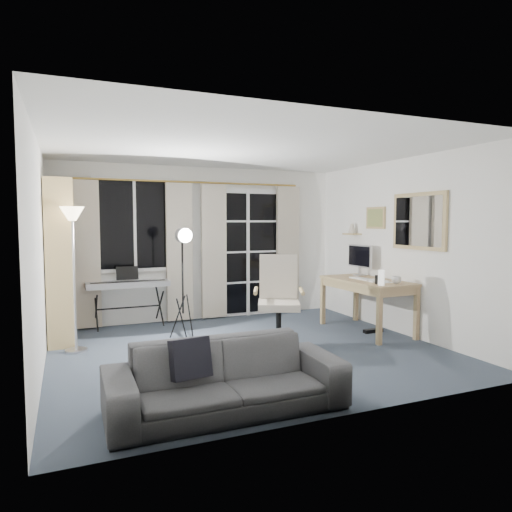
{
  "coord_description": "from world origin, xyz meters",
  "views": [
    {
      "loc": [
        -2.0,
        -4.99,
        1.55
      ],
      "look_at": [
        0.23,
        0.35,
        1.11
      ],
      "focal_mm": 32.0,
      "sensor_mm": 36.0,
      "label": 1
    }
  ],
  "objects_px": {
    "sofa": "(226,366)",
    "torchiere_lamp": "(73,235)",
    "bookshelf": "(56,265)",
    "studio_light": "(183,248)",
    "mug": "(397,279)",
    "keyboard_piano": "(128,285)",
    "office_chair": "(279,292)",
    "desk": "(367,286)",
    "monitor": "(360,257)"
  },
  "relations": [
    {
      "from": "keyboard_piano",
      "to": "office_chair",
      "type": "xyz_separation_m",
      "value": [
        1.61,
        -1.63,
        0.03
      ]
    },
    {
      "from": "desk",
      "to": "monitor",
      "type": "xyz_separation_m",
      "value": [
        0.2,
        0.45,
        0.37
      ]
    },
    {
      "from": "office_chair",
      "to": "desk",
      "type": "relative_size",
      "value": 0.82
    },
    {
      "from": "office_chair",
      "to": "desk",
      "type": "distance_m",
      "value": 1.48
    },
    {
      "from": "mug",
      "to": "sofa",
      "type": "bearing_deg",
      "value": -154.94
    },
    {
      "from": "office_chair",
      "to": "keyboard_piano",
      "type": "bearing_deg",
      "value": 158.59
    },
    {
      "from": "monitor",
      "to": "sofa",
      "type": "relative_size",
      "value": 0.28
    },
    {
      "from": "studio_light",
      "to": "mug",
      "type": "bearing_deg",
      "value": -30.79
    },
    {
      "from": "bookshelf",
      "to": "torchiere_lamp",
      "type": "distance_m",
      "value": 0.76
    },
    {
      "from": "monitor",
      "to": "studio_light",
      "type": "bearing_deg",
      "value": 175.95
    },
    {
      "from": "bookshelf",
      "to": "studio_light",
      "type": "height_order",
      "value": "bookshelf"
    },
    {
      "from": "bookshelf",
      "to": "desk",
      "type": "distance_m",
      "value": 4.17
    },
    {
      "from": "studio_light",
      "to": "sofa",
      "type": "distance_m",
      "value": 2.52
    },
    {
      "from": "studio_light",
      "to": "mug",
      "type": "height_order",
      "value": "studio_light"
    },
    {
      "from": "keyboard_piano",
      "to": "desk",
      "type": "height_order",
      "value": "keyboard_piano"
    },
    {
      "from": "torchiere_lamp",
      "to": "studio_light",
      "type": "relative_size",
      "value": 1.15
    },
    {
      "from": "torchiere_lamp",
      "to": "mug",
      "type": "xyz_separation_m",
      "value": [
        3.9,
        -1.0,
        -0.59
      ]
    },
    {
      "from": "keyboard_piano",
      "to": "mug",
      "type": "relative_size",
      "value": 9.6
    },
    {
      "from": "keyboard_piano",
      "to": "office_chair",
      "type": "distance_m",
      "value": 2.29
    },
    {
      "from": "sofa",
      "to": "torchiere_lamp",
      "type": "bearing_deg",
      "value": 116.04
    },
    {
      "from": "torchiere_lamp",
      "to": "sofa",
      "type": "bearing_deg",
      "value": -64.58
    },
    {
      "from": "desk",
      "to": "torchiere_lamp",
      "type": "bearing_deg",
      "value": 170.84
    },
    {
      "from": "monitor",
      "to": "sofa",
      "type": "height_order",
      "value": "monitor"
    },
    {
      "from": "bookshelf",
      "to": "mug",
      "type": "height_order",
      "value": "bookshelf"
    },
    {
      "from": "studio_light",
      "to": "monitor",
      "type": "bearing_deg",
      "value": -10.76
    },
    {
      "from": "studio_light",
      "to": "keyboard_piano",
      "type": "bearing_deg",
      "value": 116.01
    },
    {
      "from": "monitor",
      "to": "torchiere_lamp",
      "type": "bearing_deg",
      "value": 177.61
    },
    {
      "from": "bookshelf",
      "to": "desk",
      "type": "xyz_separation_m",
      "value": [
        4.01,
        -1.11,
        -0.34
      ]
    },
    {
      "from": "torchiere_lamp",
      "to": "keyboard_piano",
      "type": "distance_m",
      "value": 1.4
    },
    {
      "from": "keyboard_piano",
      "to": "desk",
      "type": "distance_m",
      "value": 3.39
    },
    {
      "from": "bookshelf",
      "to": "office_chair",
      "type": "distance_m",
      "value": 2.88
    },
    {
      "from": "monitor",
      "to": "desk",
      "type": "bearing_deg",
      "value": -115.29
    },
    {
      "from": "torchiere_lamp",
      "to": "keyboard_piano",
      "type": "xyz_separation_m",
      "value": [
        0.73,
        0.94,
        -0.75
      ]
    },
    {
      "from": "torchiere_lamp",
      "to": "sofa",
      "type": "relative_size",
      "value": 0.89
    },
    {
      "from": "torchiere_lamp",
      "to": "monitor",
      "type": "bearing_deg",
      "value": -0.69
    },
    {
      "from": "bookshelf",
      "to": "sofa",
      "type": "xyz_separation_m",
      "value": [
        1.3,
        -2.92,
        -0.61
      ]
    },
    {
      "from": "bookshelf",
      "to": "mug",
      "type": "relative_size",
      "value": 17.19
    },
    {
      "from": "keyboard_piano",
      "to": "office_chair",
      "type": "height_order",
      "value": "office_chair"
    },
    {
      "from": "sofa",
      "to": "office_chair",
      "type": "bearing_deg",
      "value": 53.07
    },
    {
      "from": "keyboard_piano",
      "to": "sofa",
      "type": "relative_size",
      "value": 0.6
    },
    {
      "from": "torchiere_lamp",
      "to": "mug",
      "type": "height_order",
      "value": "torchiere_lamp"
    },
    {
      "from": "studio_light",
      "to": "monitor",
      "type": "distance_m",
      "value": 2.68
    },
    {
      "from": "keyboard_piano",
      "to": "mug",
      "type": "xyz_separation_m",
      "value": [
        3.17,
        -1.93,
        0.16
      ]
    },
    {
      "from": "bookshelf",
      "to": "torchiere_lamp",
      "type": "height_order",
      "value": "bookshelf"
    },
    {
      "from": "sofa",
      "to": "desk",
      "type": "bearing_deg",
      "value": 34.43
    },
    {
      "from": "keyboard_piano",
      "to": "sofa",
      "type": "distance_m",
      "value": 3.28
    },
    {
      "from": "keyboard_piano",
      "to": "monitor",
      "type": "distance_m",
      "value": 3.43
    },
    {
      "from": "mug",
      "to": "monitor",
      "type": "bearing_deg",
      "value": 84.2
    },
    {
      "from": "bookshelf",
      "to": "keyboard_piano",
      "type": "distance_m",
      "value": 1.05
    },
    {
      "from": "studio_light",
      "to": "office_chair",
      "type": "bearing_deg",
      "value": -45.39
    }
  ]
}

